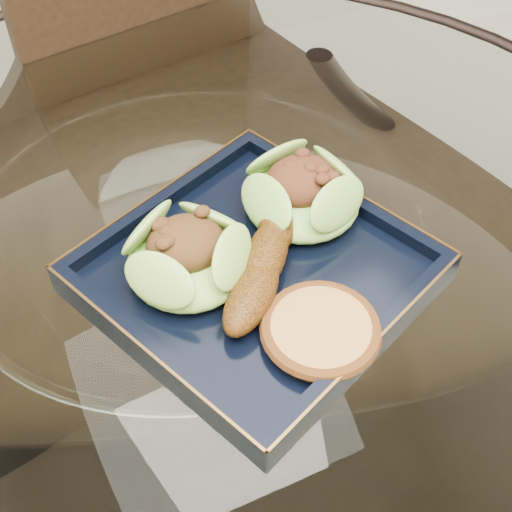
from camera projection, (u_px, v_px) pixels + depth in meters
name	position (u px, v px, depth m)	size (l,w,h in m)	color
dining_table	(206.00, 358.00, 0.82)	(1.13, 1.13, 0.77)	white
dining_chair	(192.00, 205.00, 1.14)	(0.44, 0.44, 0.87)	black
navy_plate	(256.00, 277.00, 0.67)	(0.27, 0.27, 0.02)	black
lettuce_wrap_left	(188.00, 258.00, 0.64)	(0.11, 0.11, 0.04)	olive
lettuce_wrap_right	(302.00, 195.00, 0.70)	(0.11, 0.11, 0.04)	#5F912A
roasted_plantain	(266.00, 256.00, 0.65)	(0.18, 0.04, 0.03)	#61340A
crumb_patty	(321.00, 331.00, 0.60)	(0.09, 0.09, 0.02)	#C48A41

